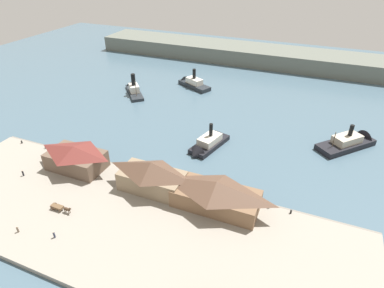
# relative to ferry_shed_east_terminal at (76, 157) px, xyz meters

# --- Properties ---
(ground_plane) EXTENTS (320.00, 320.00, 0.00)m
(ground_plane) POSITION_rel_ferry_shed_east_terminal_xyz_m (22.97, 9.32, -4.75)
(ground_plane) COLOR #476070
(quay_promenade) EXTENTS (110.00, 36.00, 1.20)m
(quay_promenade) POSITION_rel_ferry_shed_east_terminal_xyz_m (22.97, -12.68, -4.15)
(quay_promenade) COLOR gray
(quay_promenade) RESTS_ON ground
(seawall_edge) EXTENTS (110.00, 0.80, 1.00)m
(seawall_edge) POSITION_rel_ferry_shed_east_terminal_xyz_m (22.97, 5.72, -4.25)
(seawall_edge) COLOR slate
(seawall_edge) RESTS_ON ground
(ferry_shed_east_terminal) EXTENTS (15.87, 9.75, 6.99)m
(ferry_shed_east_terminal) POSITION_rel_ferry_shed_east_terminal_xyz_m (0.00, 0.00, 0.00)
(ferry_shed_east_terminal) COLOR brown
(ferry_shed_east_terminal) RESTS_ON quay_promenade
(ferry_shed_customs_shed) EXTENTS (16.94, 8.58, 8.25)m
(ferry_shed_customs_shed) POSITION_rel_ferry_shed_east_terminal_xyz_m (24.13, -0.00, 0.65)
(ferry_shed_customs_shed) COLOR #847056
(ferry_shed_customs_shed) RESTS_ON quay_promenade
(ferry_shed_west_terminal) EXTENTS (20.95, 9.65, 7.29)m
(ferry_shed_west_terminal) POSITION_rel_ferry_shed_east_terminal_xyz_m (41.26, 0.12, 0.16)
(ferry_shed_west_terminal) COLOR brown
(ferry_shed_west_terminal) RESTS_ON quay_promenade
(horse_cart) EXTENTS (5.96, 1.40, 1.87)m
(horse_cart) POSITION_rel_ferry_shed_east_terminal_xyz_m (7.91, -15.59, -2.62)
(horse_cart) COLOR brown
(horse_cart) RESTS_ON quay_promenade
(pedestrian_near_cart) EXTENTS (0.41, 0.41, 1.67)m
(pedestrian_near_cart) POSITION_rel_ferry_shed_east_terminal_xyz_m (12.42, -22.68, -2.78)
(pedestrian_near_cart) COLOR #33384C
(pedestrian_near_cart) RESTS_ON quay_promenade
(pedestrian_near_west_shed) EXTENTS (0.40, 0.40, 1.63)m
(pedestrian_near_west_shed) POSITION_rel_ferry_shed_east_terminal_xyz_m (3.87, -24.53, -2.80)
(pedestrian_near_west_shed) COLOR #6B5B4C
(pedestrian_near_west_shed) RESTS_ON quay_promenade
(pedestrian_walking_east) EXTENTS (0.44, 0.44, 1.78)m
(pedestrian_walking_east) POSITION_rel_ferry_shed_east_terminal_xyz_m (-11.27, -8.79, -2.74)
(pedestrian_walking_east) COLOR #232328
(pedestrian_walking_east) RESTS_ON quay_promenade
(mooring_post_west) EXTENTS (0.44, 0.44, 0.90)m
(mooring_post_west) POSITION_rel_ferry_shed_east_terminal_xyz_m (58.50, 4.47, -3.10)
(mooring_post_west) COLOR black
(mooring_post_west) RESTS_ON quay_promenade
(mooring_post_center_west) EXTENTS (0.44, 0.44, 0.90)m
(mooring_post_center_west) POSITION_rel_ferry_shed_east_terminal_xyz_m (-16.02, 4.32, -3.10)
(mooring_post_center_west) COLOR black
(mooring_post_center_west) RESTS_ON quay_promenade
(mooring_post_east) EXTENTS (0.44, 0.44, 0.90)m
(mooring_post_east) POSITION_rel_ferry_shed_east_terminal_xyz_m (-25.29, 3.78, -3.10)
(mooring_post_east) COLOR black
(mooring_post_east) RESTS_ON quay_promenade
(mooring_post_center_east) EXTENTS (0.44, 0.44, 0.90)m
(mooring_post_center_east) POSITION_rel_ferry_shed_east_terminal_xyz_m (53.40, 4.33, -3.10)
(mooring_post_center_east) COLOR black
(mooring_post_center_east) RESTS_ON quay_promenade
(ferry_near_quay) EXTENTS (16.35, 17.66, 10.67)m
(ferry_near_quay) POSITION_rel_ferry_shed_east_terminal_xyz_m (-16.11, 56.33, -3.21)
(ferry_near_quay) COLOR #23282D
(ferry_near_quay) RESTS_ON ground
(ferry_approaching_west) EXTENTS (19.30, 20.23, 9.95)m
(ferry_approaching_west) POSITION_rel_ferry_shed_east_terminal_xyz_m (72.10, 44.99, -3.32)
(ferry_approaching_west) COLOR black
(ferry_approaching_west) RESTS_ON ground
(ferry_mid_harbor) EXTENTS (9.53, 17.47, 9.83)m
(ferry_mid_harbor) POSITION_rel_ferry_shed_east_terminal_xyz_m (29.63, 24.88, -3.36)
(ferry_mid_harbor) COLOR black
(ferry_mid_harbor) RESTS_ON ground
(ferry_moored_west) EXTENTS (18.40, 12.51, 10.07)m
(ferry_moored_west) POSITION_rel_ferry_shed_east_terminal_xyz_m (4.82, 72.54, -3.18)
(ferry_moored_west) COLOR #23282D
(ferry_moored_west) RESTS_ON ground
(far_headland) EXTENTS (180.00, 24.00, 8.00)m
(far_headland) POSITION_rel_ferry_shed_east_terminal_xyz_m (22.97, 119.32, -0.75)
(far_headland) COLOR #60665B
(far_headland) RESTS_ON ground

